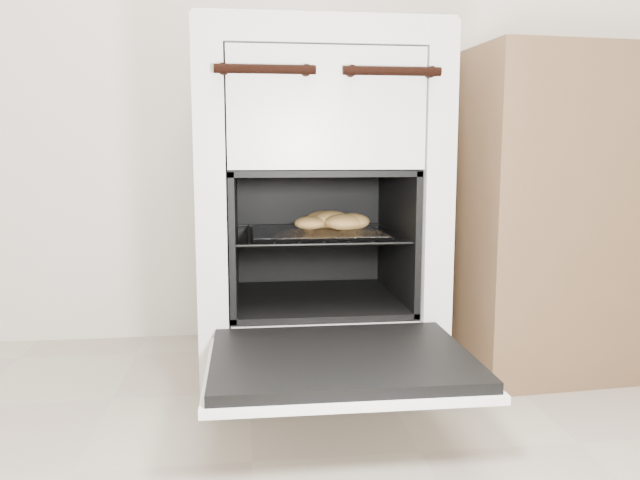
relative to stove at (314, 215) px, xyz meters
The scene contains 6 objects.
stove is the anchor object (origin of this frame).
oven_door 0.54m from the stove, 90.00° to the right, with size 0.51×0.40×0.04m.
oven_rack 0.08m from the stove, 90.00° to the right, with size 0.42×0.40×0.01m.
foil_sheet 0.09m from the stove, 90.00° to the right, with size 0.32×0.29×0.01m, color white.
baked_rolls 0.06m from the stove, 38.56° to the right, with size 0.23×0.20×0.04m.
counter 0.81m from the stove, ahead, with size 0.85×0.57×0.85m, color brown.
Camera 1 is at (-0.33, -0.44, 0.59)m, focal length 35.00 mm.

